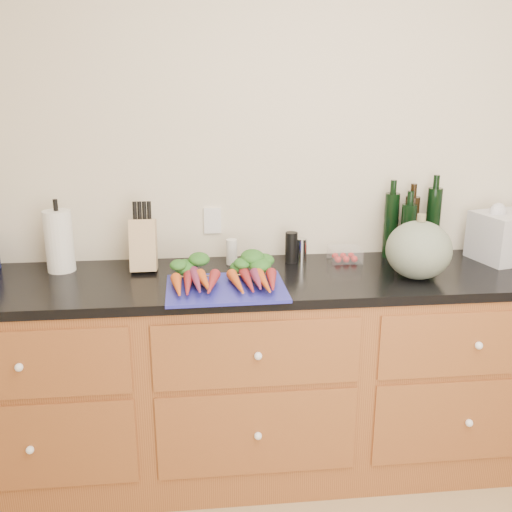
{
  "coord_description": "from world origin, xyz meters",
  "views": [
    {
      "loc": [
        -0.67,
        -1.02,
        1.74
      ],
      "look_at": [
        -0.44,
        1.2,
        1.06
      ],
      "focal_mm": 40.0,
      "sensor_mm": 36.0,
      "label": 1
    }
  ],
  "objects": [
    {
      "name": "wall_back",
      "position": [
        0.0,
        1.62,
        1.3
      ],
      "size": [
        4.1,
        0.05,
        2.6
      ],
      "primitive_type": "cube",
      "color": "beige",
      "rests_on": "ground"
    },
    {
      "name": "cabinets",
      "position": [
        0.0,
        1.3,
        0.45
      ],
      "size": [
        3.6,
        0.64,
        0.9
      ],
      "color": "brown",
      "rests_on": "ground"
    },
    {
      "name": "countertop",
      "position": [
        0.0,
        1.3,
        0.92
      ],
      "size": [
        3.64,
        0.62,
        0.04
      ],
      "primitive_type": "cube",
      "color": "black",
      "rests_on": "cabinets"
    },
    {
      "name": "cutting_board",
      "position": [
        -0.56,
        1.14,
        0.95
      ],
      "size": [
        0.48,
        0.37,
        0.01
      ],
      "primitive_type": "cube",
      "rotation": [
        0.0,
        0.0,
        0.02
      ],
      "color": "#202396",
      "rests_on": "countertop"
    },
    {
      "name": "carrots",
      "position": [
        -0.56,
        1.19,
        0.98
      ],
      "size": [
        0.46,
        0.34,
        0.07
      ],
      "color": "#D15118",
      "rests_on": "cutting_board"
    },
    {
      "name": "squash",
      "position": [
        0.26,
        1.2,
        1.06
      ],
      "size": [
        0.28,
        0.28,
        0.25
      ],
      "primitive_type": "ellipsoid",
      "color": "#586555",
      "rests_on": "countertop"
    },
    {
      "name": "paper_towel",
      "position": [
        -1.27,
        1.46,
        1.08
      ],
      "size": [
        0.12,
        0.12,
        0.27
      ],
      "primitive_type": "cylinder",
      "color": "white",
      "rests_on": "countertop"
    },
    {
      "name": "knife_block",
      "position": [
        -0.91,
        1.44,
        1.05
      ],
      "size": [
        0.11,
        0.11,
        0.23
      ],
      "primitive_type": "cube",
      "color": "tan",
      "rests_on": "countertop"
    },
    {
      "name": "grinder_salt",
      "position": [
        -0.52,
        1.48,
        1.0
      ],
      "size": [
        0.05,
        0.05,
        0.12
      ],
      "primitive_type": "cylinder",
      "color": "silver",
      "rests_on": "countertop"
    },
    {
      "name": "grinder_pepper",
      "position": [
        -0.24,
        1.48,
        1.01
      ],
      "size": [
        0.06,
        0.06,
        0.14
      ],
      "primitive_type": "cylinder",
      "color": "black",
      "rests_on": "countertop"
    },
    {
      "name": "canister_chrome",
      "position": [
        -0.19,
        1.48,
        1.0
      ],
      "size": [
        0.05,
        0.05,
        0.11
      ],
      "primitive_type": "cylinder",
      "color": "silver",
      "rests_on": "countertop"
    },
    {
      "name": "tomato_box",
      "position": [
        0.01,
        1.47,
        0.97
      ],
      "size": [
        0.14,
        0.12,
        0.07
      ],
      "primitive_type": "cube",
      "color": "white",
      "rests_on": "countertop"
    },
    {
      "name": "bottles",
      "position": [
        0.33,
        1.51,
        1.09
      ],
      "size": [
        0.27,
        0.14,
        0.33
      ],
      "color": "black",
      "rests_on": "countertop"
    },
    {
      "name": "grocery_bag",
      "position": [
        0.78,
        1.42,
        1.05
      ],
      "size": [
        0.35,
        0.31,
        0.22
      ],
      "primitive_type": null,
      "rotation": [
        0.0,
        0.0,
        0.24
      ],
      "color": "silver",
      "rests_on": "countertop"
    }
  ]
}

